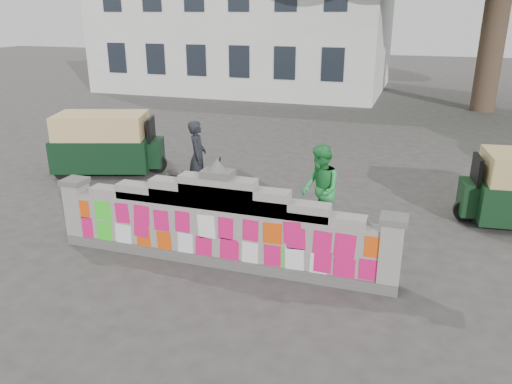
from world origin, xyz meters
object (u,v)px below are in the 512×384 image
cyclist_rider (198,167)px  pedestrian (320,190)px  rickshaw_left (106,143)px  cyclist_bike (199,180)px

cyclist_rider → pedestrian: pedestrian is taller
rickshaw_left → pedestrian: bearing=-36.3°
cyclist_rider → rickshaw_left: bearing=51.3°
pedestrian → cyclist_rider: bearing=-133.1°
cyclist_bike → cyclist_rider: cyclist_rider is taller
cyclist_bike → rickshaw_left: size_ratio=0.61×
cyclist_bike → rickshaw_left: rickshaw_left is taller
cyclist_bike → rickshaw_left: bearing=51.3°
pedestrian → rickshaw_left: (-6.59, 2.16, -0.04)m
cyclist_rider → pedestrian: 3.30m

